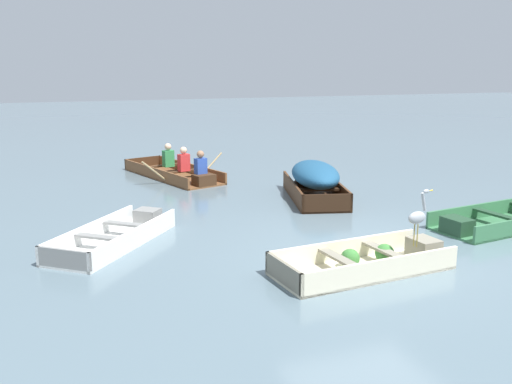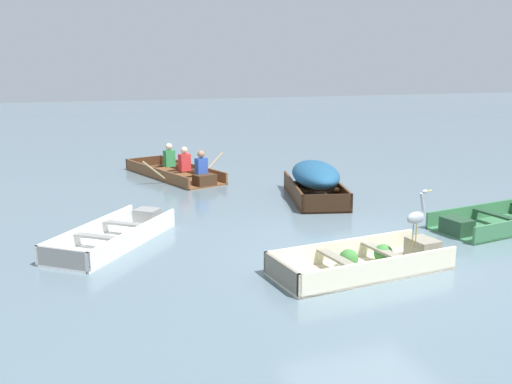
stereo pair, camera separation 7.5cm
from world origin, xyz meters
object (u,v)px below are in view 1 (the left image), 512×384
at_px(dinghy_cream_foreground, 369,261).
at_px(rowboat_wooden_brown_with_crew, 177,171).
at_px(skiff_dark_varnish_near_moored, 315,178).
at_px(skiff_green_far_moored, 511,220).
at_px(heron_on_dinghy, 418,216).
at_px(skiff_white_mid_moored, 117,236).

height_order(dinghy_cream_foreground, rowboat_wooden_brown_with_crew, rowboat_wooden_brown_with_crew).
distance_m(dinghy_cream_foreground, rowboat_wooden_brown_with_crew, 7.78).
bearing_deg(skiff_dark_varnish_near_moored, skiff_green_far_moored, -51.61).
relative_size(dinghy_cream_foreground, skiff_green_far_moored, 0.76).
xyz_separation_m(dinghy_cream_foreground, skiff_green_far_moored, (3.74, 1.18, -0.03)).
bearing_deg(dinghy_cream_foreground, skiff_dark_varnish_near_moored, 74.51).
distance_m(skiff_green_far_moored, heron_on_dinghy, 3.45).
relative_size(skiff_dark_varnish_near_moored, skiff_white_mid_moored, 1.06).
xyz_separation_m(skiff_green_far_moored, rowboat_wooden_brown_with_crew, (-4.94, 6.51, 0.08)).
distance_m(skiff_dark_varnish_near_moored, heron_on_dinghy, 4.61).
height_order(dinghy_cream_foreground, skiff_dark_varnish_near_moored, skiff_dark_varnish_near_moored).
relative_size(dinghy_cream_foreground, rowboat_wooden_brown_with_crew, 0.75).
relative_size(skiff_green_far_moored, rowboat_wooden_brown_with_crew, 0.98).
xyz_separation_m(dinghy_cream_foreground, rowboat_wooden_brown_with_crew, (-1.19, 7.69, 0.05)).
bearing_deg(dinghy_cream_foreground, skiff_white_mid_moored, 141.93).
distance_m(skiff_white_mid_moored, skiff_green_far_moored, 7.20).
relative_size(rowboat_wooden_brown_with_crew, heron_on_dinghy, 4.35).
relative_size(dinghy_cream_foreground, skiff_white_mid_moored, 1.03).
relative_size(skiff_white_mid_moored, heron_on_dinghy, 3.16).
bearing_deg(skiff_green_far_moored, skiff_dark_varnish_near_moored, 128.39).
bearing_deg(dinghy_cream_foreground, skiff_green_far_moored, 17.44).
bearing_deg(heron_on_dinghy, skiff_green_far_moored, 23.82).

